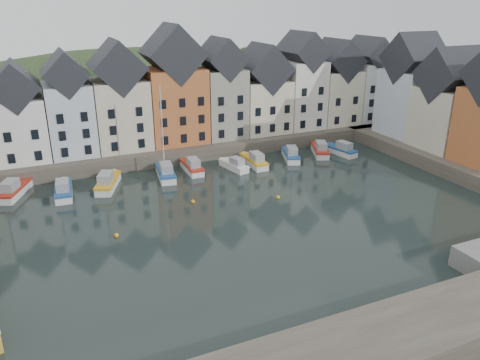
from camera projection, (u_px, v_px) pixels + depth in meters
ground at (251, 224)px, 51.05m from camera, size 260.00×260.00×0.00m
far_quay at (173, 143)px, 76.25m from camera, size 90.00×16.00×2.00m
right_quay at (475, 162)px, 67.28m from camera, size 14.00×54.00×2.00m
hillside at (145, 194)px, 105.25m from camera, size 153.60×70.40×64.00m
far_terrace at (194, 96)px, 72.92m from camera, size 72.37×8.16×17.78m
right_terrace at (451, 102)px, 68.36m from camera, size 8.30×24.25×16.36m
mooring_buoys at (200, 210)px, 54.02m from camera, size 20.50×5.50×0.50m
boat_a at (14, 190)px, 58.09m from camera, size 4.39×6.80×2.51m
boat_b at (64, 190)px, 58.10m from camera, size 2.60×6.68×2.51m
boat_c at (108, 183)px, 60.45m from camera, size 4.44×7.10×2.61m
boat_d at (166, 172)px, 63.99m from camera, size 2.91×6.86×12.72m
boat_e at (192, 167)px, 66.34m from camera, size 2.09×6.28×2.39m
boat_f at (234, 165)px, 67.22m from camera, size 2.78×5.71×2.10m
boat_g at (254, 161)px, 68.70m from camera, size 2.07×6.33×2.42m
boat_h at (291, 155)px, 71.46m from camera, size 4.01×6.61×2.43m
boat_i at (320, 150)px, 73.68m from camera, size 4.49×6.80×2.51m
boat_j at (340, 150)px, 73.88m from camera, size 3.07×6.43×2.37m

